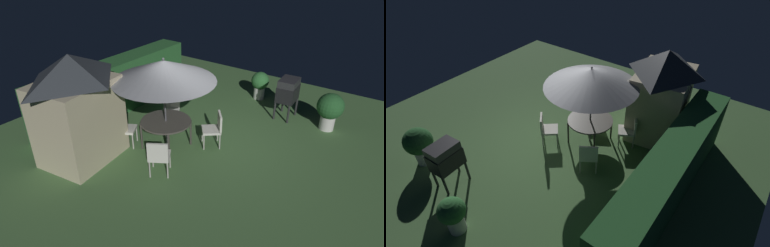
{
  "view_description": "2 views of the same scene",
  "coord_description": "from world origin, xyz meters",
  "views": [
    {
      "loc": [
        -6.4,
        -3.95,
        4.78
      ],
      "look_at": [
        -0.59,
        0.24,
        0.82
      ],
      "focal_mm": 32.13,
      "sensor_mm": 36.0,
      "label": 1
    },
    {
      "loc": [
        4.87,
        4.63,
        5.69
      ],
      "look_at": [
        -0.33,
        0.81,
        0.82
      ],
      "focal_mm": 28.32,
      "sensor_mm": 36.0,
      "label": 2
    }
  ],
  "objects": [
    {
      "name": "potted_plant_by_shed",
      "position": [
        2.57,
        -2.11,
        0.63
      ],
      "size": [
        0.72,
        0.72,
        1.06
      ],
      "color": "silver",
      "rests_on": "ground"
    },
    {
      "name": "chair_near_shed",
      "position": [
        0.03,
        -0.02,
        0.52
      ],
      "size": [
        0.65,
        0.65,
        0.9
      ],
      "color": "silver",
      "rests_on": "ground"
    },
    {
      "name": "patio_umbrella",
      "position": [
        -0.74,
        0.93,
        2.05
      ],
      "size": [
        2.46,
        2.46,
        2.36
      ],
      "color": "#4C4C51",
      "rests_on": "ground"
    },
    {
      "name": "patio_table",
      "position": [
        -0.74,
        0.93,
        0.69
      ],
      "size": [
        1.25,
        1.25,
        0.75
      ],
      "color": "#47423D",
      "rests_on": "ground"
    },
    {
      "name": "chair_toward_hedge",
      "position": [
        -1.3,
        1.89,
        0.52
      ],
      "size": [
        0.63,
        0.63,
        0.9
      ],
      "color": "silver",
      "rests_on": "ground"
    },
    {
      "name": "potted_plant_by_grill",
      "position": [
        3.32,
        0.34,
        0.54
      ],
      "size": [
        0.57,
        0.57,
        0.91
      ],
      "color": "silver",
      "rests_on": "ground"
    },
    {
      "name": "ground_plane",
      "position": [
        0.0,
        0.0,
        0.0
      ],
      "size": [
        11.0,
        11.0,
        0.0
      ],
      "primitive_type": "plane",
      "color": "#47703D"
    },
    {
      "name": "bbq_grill",
      "position": [
        2.57,
        -0.88,
        0.85
      ],
      "size": [
        0.73,
        0.55,
        1.2
      ],
      "color": "black",
      "rests_on": "ground"
    },
    {
      "name": "chair_toward_house",
      "position": [
        -1.75,
        0.31,
        0.52
      ],
      "size": [
        0.64,
        0.64,
        0.9
      ],
      "color": "silver",
      "rests_on": "ground"
    },
    {
      "name": "hedge_backdrop",
      "position": [
        0.0,
        3.5,
        0.78
      ],
      "size": [
        5.5,
        0.78,
        1.55
      ],
      "color": "#28602D",
      "rests_on": "ground"
    },
    {
      "name": "garden_shed",
      "position": [
        -2.27,
        2.25,
        1.32
      ],
      "size": [
        2.04,
        1.69,
        2.59
      ],
      "color": "#C6B793",
      "rests_on": "ground"
    },
    {
      "name": "chair_far_side",
      "position": [
        0.25,
        1.57,
        0.52
      ],
      "size": [
        0.64,
        0.64,
        0.9
      ],
      "color": "silver",
      "rests_on": "ground"
    }
  ]
}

